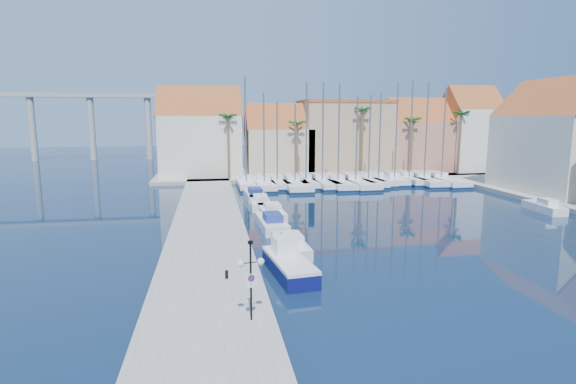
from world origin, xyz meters
name	(u,v)px	position (x,y,z in m)	size (l,w,h in m)	color
ground	(369,284)	(0.00, 0.00, 0.00)	(260.00, 260.00, 0.00)	black
quay_west	(208,229)	(-9.00, 13.50, 0.25)	(6.00, 77.00, 0.50)	gray
shore_north	(326,173)	(10.00, 48.00, 0.25)	(54.00, 16.00, 0.50)	gray
lamp_post	(251,268)	(-7.08, -4.45, 2.87)	(1.22, 0.48, 3.62)	black
bollard	(227,274)	(-7.95, 0.92, 0.73)	(0.18, 0.18, 0.46)	black
fishing_boat	(288,263)	(-4.22, 2.40, 0.67)	(2.59, 5.96, 2.02)	#0D1050
motorboat_west_0	(291,244)	(-3.27, 6.91, 0.51)	(2.02, 5.76, 1.40)	white
motorboat_west_1	(272,222)	(-3.67, 13.75, 0.51)	(2.24, 6.39, 1.40)	white
motorboat_west_2	(272,212)	(-3.09, 18.09, 0.51)	(2.13, 6.27, 1.40)	white
motorboat_west_3	(260,202)	(-3.65, 22.93, 0.51)	(2.19, 6.18, 1.40)	white
motorboat_west_4	(255,195)	(-3.72, 27.68, 0.51)	(2.24, 6.49, 1.40)	white
motorboat_east_1	(544,207)	(23.99, 15.73, 0.51)	(2.06, 5.15, 1.40)	white
sailboat_0	(246,183)	(-4.03, 36.20, 0.65)	(2.31, 8.51, 14.36)	white
sailboat_1	(264,184)	(-1.68, 35.80, 0.59)	(2.80, 9.79, 12.37)	white
sailboat_2	(276,182)	(0.12, 36.52, 0.59)	(3.05, 8.99, 11.33)	white
sailboat_3	(294,183)	(2.38, 35.54, 0.55)	(3.44, 12.05, 11.01)	white
sailboat_4	(305,181)	(4.14, 36.74, 0.62)	(2.43, 9.15, 13.78)	white
sailboat_5	(321,182)	(6.20, 36.14, 0.59)	(3.55, 10.62, 13.79)	white
sailboat_6	(337,182)	(8.24, 35.45, 0.58)	(3.02, 11.08, 13.73)	white
sailboat_7	(354,182)	(10.72, 35.60, 0.56)	(3.98, 12.18, 12.05)	white
sailboat_8	(367,180)	(12.88, 36.34, 0.58)	(2.85, 10.15, 12.24)	white
sailboat_9	(377,180)	(14.47, 36.63, 0.60)	(2.77, 9.00, 12.47)	white
sailboat_10	(393,179)	(16.91, 36.60, 0.66)	(2.55, 8.16, 13.94)	white
sailboat_11	(407,179)	(19.04, 36.70, 0.64)	(2.88, 8.75, 14.26)	white
sailboat_12	(422,179)	(20.95, 35.93, 0.59)	(3.27, 11.05, 14.03)	white
sailboat_13	(439,180)	(23.27, 35.54, 0.57)	(3.77, 11.74, 13.18)	white
building_0	(200,136)	(-10.00, 47.00, 6.52)	(12.30, 9.00, 13.50)	beige
building_1	(278,143)	(2.00, 47.00, 5.30)	(10.30, 8.00, 11.00)	#CCB38F
building_2	(344,136)	(13.00, 48.00, 6.26)	(14.20, 10.20, 11.50)	tan
building_3	(416,138)	(25.00, 47.00, 5.86)	(10.30, 8.00, 12.00)	#B6715C
building_4	(469,132)	(34.00, 46.00, 6.97)	(8.30, 8.00, 14.00)	white
building_6	(558,141)	(32.00, 24.00, 6.52)	(9.00, 14.30, 13.50)	beige
palm_0	(228,119)	(-6.00, 42.00, 9.08)	(2.60, 2.60, 10.15)	brown
palm_1	(297,125)	(4.00, 42.00, 8.14)	(2.60, 2.60, 9.15)	brown
palm_2	(363,112)	(14.00, 42.00, 10.02)	(2.60, 2.60, 11.15)	brown
palm_3	(413,122)	(22.00, 42.00, 8.61)	(2.60, 2.60, 9.65)	brown
palm_4	(461,116)	(30.00, 42.00, 9.55)	(2.60, 2.60, 10.65)	brown
viaduct	(66,113)	(-39.07, 82.00, 10.25)	(48.00, 2.20, 14.45)	#9E9E99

